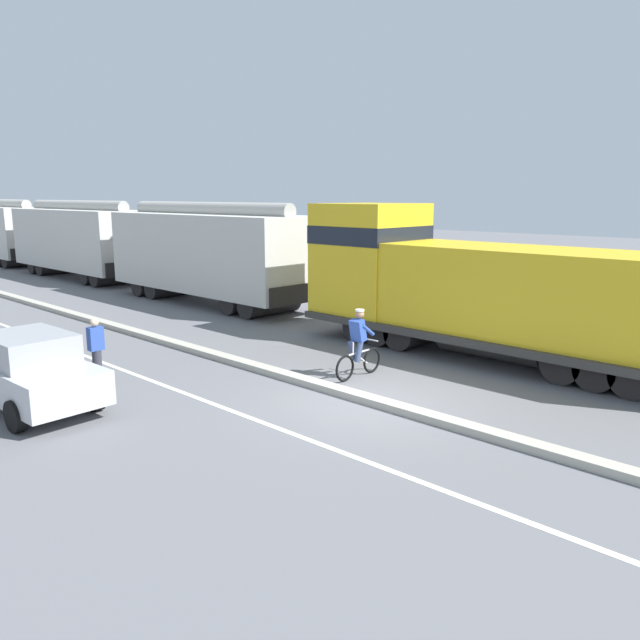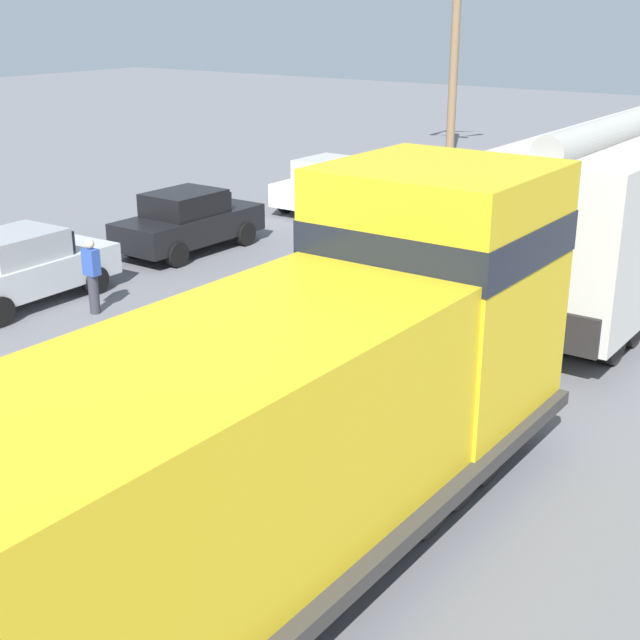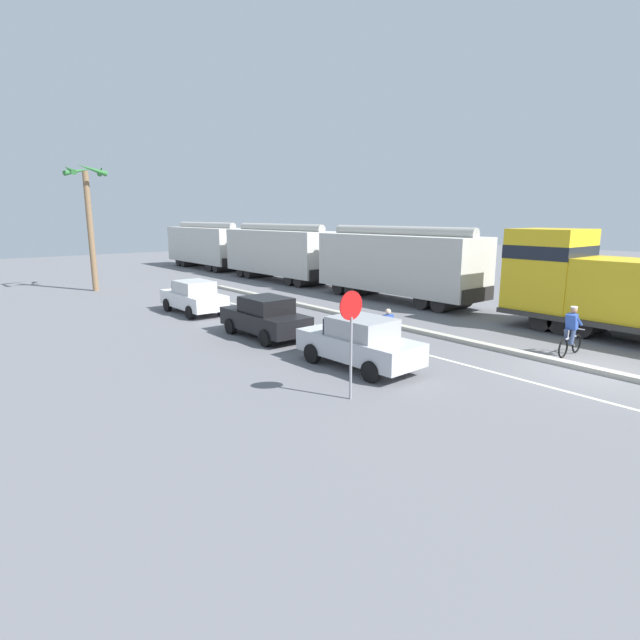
{
  "view_description": "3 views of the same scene",
  "coord_description": "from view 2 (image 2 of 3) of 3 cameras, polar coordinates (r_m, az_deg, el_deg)",
  "views": [
    {
      "loc": [
        -10.12,
        -8.27,
        4.46
      ],
      "look_at": [
        0.98,
        2.36,
        1.37
      ],
      "focal_mm": 35.0,
      "sensor_mm": 36.0,
      "label": 1
    },
    {
      "loc": [
        10.89,
        -6.26,
        6.22
      ],
      "look_at": [
        3.39,
        4.18,
        1.64
      ],
      "focal_mm": 50.0,
      "sensor_mm": 36.0,
      "label": 2
    },
    {
      "loc": [
        -15.9,
        -5.98,
        4.73
      ],
      "look_at": [
        -4.59,
        7.76,
        1.01
      ],
      "focal_mm": 28.0,
      "sensor_mm": 36.0,
      "label": 3
    }
  ],
  "objects": [
    {
      "name": "median_curb",
      "position": [
        17.51,
        -5.54,
        -1.01
      ],
      "size": [
        0.36,
        36.0,
        0.16
      ],
      "primitive_type": "cube",
      "color": "#B2AD9E",
      "rests_on": "ground"
    },
    {
      "name": "lane_stripe",
      "position": [
        19.12,
        -10.97,
        0.27
      ],
      "size": [
        0.14,
        36.0,
        0.01
      ],
      "primitive_type": "cube",
      "color": "silver",
      "rests_on": "ground"
    },
    {
      "name": "locomotive",
      "position": [
        9.99,
        -2.63,
        -6.71
      ],
      "size": [
        3.1,
        11.61,
        4.2
      ],
      "color": "gold",
      "rests_on": "ground"
    },
    {
      "name": "hopper_car_lead",
      "position": [
        20.38,
        19.15,
        6.79
      ],
      "size": [
        2.9,
        10.6,
        4.18
      ],
      "color": "beige",
      "rests_on": "ground"
    },
    {
      "name": "parked_car_silver",
      "position": [
        20.41,
        -18.56,
        3.22
      ],
      "size": [
        1.95,
        4.26,
        1.62
      ],
      "color": "#B7BABF",
      "rests_on": "ground"
    },
    {
      "name": "parked_car_black",
      "position": [
        23.8,
        -8.42,
        6.28
      ],
      "size": [
        1.85,
        4.21,
        1.62
      ],
      "color": "black",
      "rests_on": "ground"
    },
    {
      "name": "parked_car_white",
      "position": [
        28.64,
        0.64,
        8.74
      ],
      "size": [
        1.85,
        4.21,
        1.62
      ],
      "color": "silver",
      "rests_on": "ground"
    },
    {
      "name": "cyclist",
      "position": [
        13.38,
        -14.32,
        -4.87
      ],
      "size": [
        1.71,
        0.48,
        1.71
      ],
      "color": "black",
      "rests_on": "ground"
    },
    {
      "name": "palm_tree_near",
      "position": [
        38.38,
        8.66,
        18.11
      ],
      "size": [
        2.32,
        2.42,
        7.86
      ],
      "color": "#846647",
      "rests_on": "ground"
    },
    {
      "name": "pedestrian_by_cars",
      "position": [
        19.29,
        -14.37,
        2.8
      ],
      "size": [
        0.34,
        0.22,
        1.62
      ],
      "color": "#33333D",
      "rests_on": "ground"
    }
  ]
}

